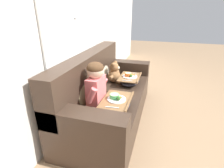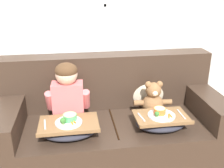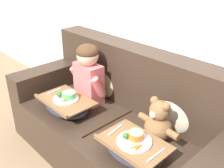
% 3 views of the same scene
% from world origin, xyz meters
% --- Properties ---
extents(ground_plane, '(14.00, 14.00, 0.00)m').
position_xyz_m(ground_plane, '(0.00, 0.00, 0.00)').
color(ground_plane, '#8E7051').
extents(wall_back_with_window, '(8.00, 0.08, 2.60)m').
position_xyz_m(wall_back_with_window, '(0.00, 0.52, 1.30)').
color(wall_back_with_window, beige).
rests_on(wall_back_with_window, ground_plane).
extents(couch, '(1.97, 0.85, 0.94)m').
position_xyz_m(couch, '(0.00, 0.07, 0.34)').
color(couch, '#38281E').
rests_on(couch, ground_plane).
extents(throw_pillow_behind_child, '(0.37, 0.18, 0.39)m').
position_xyz_m(throw_pillow_behind_child, '(-0.38, 0.24, 0.60)').
color(throw_pillow_behind_child, tan).
rests_on(throw_pillow_behind_child, couch).
extents(throw_pillow_behind_teddy, '(0.36, 0.17, 0.38)m').
position_xyz_m(throw_pillow_behind_teddy, '(0.38, 0.24, 0.60)').
color(throw_pillow_behind_teddy, '#C1B293').
rests_on(throw_pillow_behind_teddy, couch).
extents(child_figure, '(0.38, 0.19, 0.54)m').
position_xyz_m(child_figure, '(-0.38, 0.06, 0.71)').
color(child_figure, '#DB6666').
rests_on(child_figure, couch).
extents(teddy_bear, '(0.36, 0.25, 0.33)m').
position_xyz_m(teddy_bear, '(0.38, 0.06, 0.56)').
color(teddy_bear, brown).
rests_on(teddy_bear, couch).
extents(lap_tray_child, '(0.47, 0.32, 0.18)m').
position_xyz_m(lap_tray_child, '(-0.38, -0.19, 0.48)').
color(lap_tray_child, '#2D2D38').
rests_on(lap_tray_child, child_figure).
extents(lap_tray_teddy, '(0.45, 0.30, 0.17)m').
position_xyz_m(lap_tray_teddy, '(0.38, -0.19, 0.48)').
color(lap_tray_teddy, '#2D2D38').
rests_on(lap_tray_teddy, teddy_bear).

